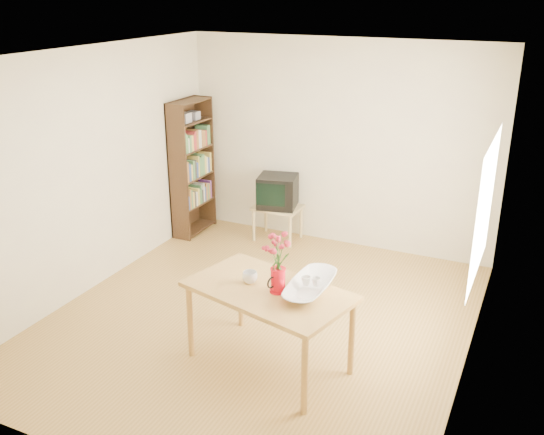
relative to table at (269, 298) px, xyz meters
The scene contains 11 objects.
room 1.00m from the table, 120.44° to the left, with size 4.50×4.50×4.50m.
table is the anchor object (origin of this frame).
tv_stand 2.87m from the table, 113.05° to the left, with size 0.60×0.45×0.46m.
bookshelf 3.31m from the table, 133.26° to the left, with size 0.28×0.70×1.80m.
pitcher 0.20m from the table, ahead, with size 0.14×0.22×0.22m.
flowers 0.47m from the table, ahead, with size 0.25×0.25×0.35m, color #D0314A, non-canonical shape.
mug 0.24m from the table, 168.92° to the left, with size 0.13×0.13×0.10m, color white.
bowl 0.47m from the table, 23.06° to the left, with size 0.49×0.49×0.46m, color white.
teacup_a 0.41m from the table, 25.92° to the left, with size 0.07×0.07×0.06m, color white.
teacup_b 0.48m from the table, 23.17° to the left, with size 0.07×0.07×0.06m, color white.
television 2.87m from the table, 112.94° to the left, with size 0.56×0.54×0.42m.
Camera 1 is at (2.38, -4.79, 3.16)m, focal length 40.00 mm.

